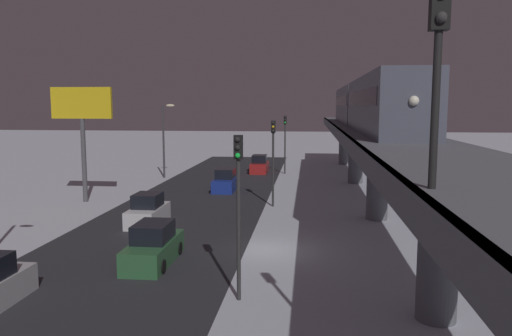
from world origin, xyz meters
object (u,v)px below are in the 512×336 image
object	(u,v)px
traffic_light_mid	(273,151)
traffic_light_far	(285,136)
sedan_green	(153,247)
traffic_light_near	(238,193)
commercial_billboard	(82,114)
rail_signal	(438,50)
sedan_white	(148,212)
sedan_red	(260,165)
subway_train	(366,104)
sedan_blue	(225,182)

from	to	relation	value
traffic_light_mid	traffic_light_far	distance (m)	18.10
sedan_green	traffic_light_near	xyz separation A→B (m)	(-4.70, 4.09, 3.41)
sedan_green	traffic_light_far	distance (m)	32.64
traffic_light_mid	commercial_billboard	size ratio (longest dim) A/B	0.72
rail_signal	sedan_white	bearing A→B (deg)	-57.62
rail_signal	commercial_billboard	bearing A→B (deg)	-53.20
sedan_red	traffic_light_far	xyz separation A→B (m)	(-2.90, 0.85, 3.40)
subway_train	traffic_light_mid	distance (m)	9.02
traffic_light_near	traffic_light_mid	bearing A→B (deg)	-90.00
traffic_light_mid	commercial_billboard	distance (m)	15.02
sedan_red	traffic_light_mid	size ratio (longest dim) A/B	0.68
rail_signal	sedan_red	distance (m)	46.56
sedan_white	sedan_red	xyz separation A→B (m)	(-4.60, -25.34, 0.00)
sedan_white	commercial_billboard	bearing A→B (deg)	-42.67
subway_train	rail_signal	bearing A→B (deg)	86.17
rail_signal	traffic_light_mid	bearing A→B (deg)	-79.01
sedan_white	traffic_light_far	bearing A→B (deg)	-107.03
traffic_light_far	commercial_billboard	world-z (taller)	commercial_billboard
subway_train	rail_signal	size ratio (longest dim) A/B	9.22
sedan_blue	sedan_red	size ratio (longest dim) A/B	0.99
traffic_light_near	sedan_blue	bearing A→B (deg)	-79.21
subway_train	sedan_green	world-z (taller)	subway_train
rail_signal	sedan_red	xyz separation A→B (m)	(8.00, -45.20, -7.76)
sedan_white	traffic_light_mid	distance (m)	10.42
rail_signal	sedan_blue	distance (m)	35.11
rail_signal	sedan_blue	xyz separation A→B (m)	(9.80, -32.81, -7.76)
rail_signal	traffic_light_far	world-z (taller)	rail_signal
sedan_green	commercial_billboard	xyz separation A→B (m)	(10.08, -14.34, 6.04)
rail_signal	sedan_red	bearing A→B (deg)	-79.97
traffic_light_far	traffic_light_near	bearing A→B (deg)	90.00
rail_signal	traffic_light_near	xyz separation A→B (m)	(5.10, -8.15, -4.36)
commercial_billboard	traffic_light_mid	bearing A→B (deg)	178.73
sedan_green	sedan_red	size ratio (longest dim) A/B	1.07
sedan_red	commercial_billboard	bearing A→B (deg)	-122.54
rail_signal	traffic_light_near	distance (m)	10.55
sedan_blue	traffic_light_far	xyz separation A→B (m)	(-4.70, -11.54, 3.40)
sedan_white	sedan_red	bearing A→B (deg)	-100.29
subway_train	sedan_green	size ratio (longest dim) A/B	7.88
rail_signal	traffic_light_mid	distance (m)	27.09
traffic_light_near	traffic_light_mid	world-z (taller)	same
rail_signal	sedan_blue	bearing A→B (deg)	-73.38
traffic_light_near	sedan_white	bearing A→B (deg)	-57.38
sedan_green	traffic_light_far	bearing A→B (deg)	81.67
rail_signal	traffic_light_far	xyz separation A→B (m)	(5.10, -44.35, -4.36)
traffic_light_mid	traffic_light_near	bearing A→B (deg)	90.00
traffic_light_far	subway_train	bearing A→B (deg)	117.39
traffic_light_mid	subway_train	bearing A→B (deg)	-148.87
sedan_white	traffic_light_mid	xyz separation A→B (m)	(-7.50, -6.39, 3.40)
sedan_green	sedan_white	distance (m)	8.13
subway_train	traffic_light_near	size ratio (longest dim) A/B	5.76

